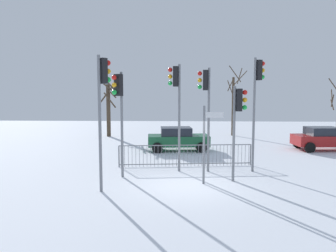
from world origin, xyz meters
TOP-DOWN VIEW (x-y plane):
  - ground_plane at (0.00, 0.00)m, footprint 60.00×60.00m
  - traffic_light_mid_right at (2.02, 0.68)m, footprint 0.57×0.34m
  - traffic_light_rear_left at (-0.47, 2.29)m, footprint 0.57×0.34m
  - traffic_light_foreground_right at (3.16, 2.43)m, footprint 0.53×0.39m
  - traffic_light_mid_left at (-2.83, 1.02)m, footprint 0.43×0.50m
  - traffic_light_foreground_left at (-3.07, -0.82)m, footprint 0.45×0.48m
  - traffic_light_rear_right at (0.85, 2.29)m, footprint 0.57×0.33m
  - direction_sign_post at (0.70, 0.21)m, footprint 0.78×0.21m
  - pedestrian_guard_railing at (-0.02, 3.32)m, footprint 6.55×0.75m
  - car_green_mid at (-0.45, 7.78)m, footprint 3.94×2.23m
  - car_red_trailing at (8.84, 8.25)m, footprint 3.90×2.13m
  - bare_tree_centre at (-6.32, 14.35)m, footprint 1.60×1.61m
  - bare_tree_right at (4.24, 15.41)m, footprint 1.64×1.70m

SIDE VIEW (x-z plane):
  - ground_plane at x=0.00m, z-range 0.00..0.00m
  - pedestrian_guard_railing at x=-0.02m, z-range 0.02..1.09m
  - car_green_mid at x=-0.45m, z-range 0.03..1.50m
  - car_red_trailing at x=8.84m, z-range 0.03..1.50m
  - direction_sign_post at x=0.70m, z-range 0.19..3.28m
  - bare_tree_centre at x=-6.32m, z-range 0.15..4.71m
  - traffic_light_mid_right at x=2.02m, z-range 0.90..4.76m
  - bare_tree_right at x=4.24m, z-range -0.10..5.84m
  - traffic_light_mid_left at x=-2.83m, z-range 1.04..5.50m
  - traffic_light_rear_right at x=0.85m, z-range 1.09..5.81m
  - traffic_light_rear_left at x=-0.47m, z-range 1.13..6.01m
  - traffic_light_foreground_left at x=-3.07m, z-range 1.13..6.04m
  - traffic_light_foreground_right at x=3.16m, z-range 1.18..6.35m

